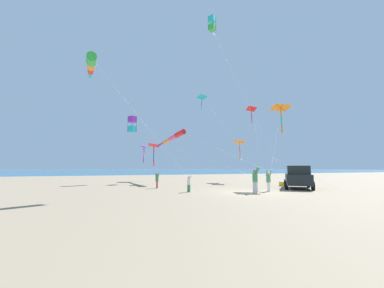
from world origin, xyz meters
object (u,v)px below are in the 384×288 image
at_px(person_adult_flyer, 255,179).
at_px(kite_delta_striped_overhead, 281,108).
at_px(cooler_box, 283,184).
at_px(person_child_green_jacket, 268,180).
at_px(kite_delta_teal_far_right, 240,142).
at_px(kite_box_small_distant, 132,124).
at_px(kite_delta_orange_high_right, 144,147).
at_px(parked_car, 298,177).
at_px(person_child_grey_jacket, 157,180).
at_px(kite_box_black_fish_shape, 212,24).
at_px(kite_delta_checkered_midright, 154,145).
at_px(kite_delta_red_high_left, 202,98).
at_px(kite_delta_blue_topmost, 252,109).
at_px(person_bystander_far, 189,183).
at_px(kite_windsock_rainbow_low_near, 91,64).
at_px(kite_windsock_white_trailing, 174,137).

relative_size(person_adult_flyer, kite_delta_striped_overhead, 0.24).
height_order(cooler_box, person_child_green_jacket, person_child_green_jacket).
bearing_deg(person_adult_flyer, kite_delta_teal_far_right, -30.81).
xyz_separation_m(kite_box_small_distant, kite_delta_orange_high_right, (-1.26, -1.15, -2.68)).
height_order(parked_car, person_child_grey_jacket, parked_car).
distance_m(person_child_grey_jacket, kite_delta_orange_high_right, 7.75).
xyz_separation_m(person_adult_flyer, kite_box_black_fish_shape, (5.16, 0.30, 13.92)).
height_order(kite_delta_checkered_midright, kite_delta_red_high_left, kite_delta_red_high_left).
distance_m(kite_delta_red_high_left, kite_delta_blue_topmost, 7.63).
xyz_separation_m(kite_delta_red_high_left, kite_delta_teal_far_right, (-4.48, -2.60, -6.19)).
distance_m(person_bystander_far, kite_delta_red_high_left, 17.48).
relative_size(parked_car, kite_delta_red_high_left, 0.39).
bearing_deg(kite_box_small_distant, kite_delta_teal_far_right, -111.77).
xyz_separation_m(person_child_green_jacket, kite_delta_striped_overhead, (2.31, -3.74, 6.18)).
bearing_deg(person_child_green_jacket, person_adult_flyer, 106.30).
height_order(kite_delta_checkered_midright, kite_delta_striped_overhead, kite_delta_striped_overhead).
bearing_deg(parked_car, cooler_box, -20.96).
bearing_deg(kite_delta_striped_overhead, kite_delta_teal_far_right, -5.77).
xyz_separation_m(parked_car, kite_delta_checkered_midright, (16.68, 7.48, 3.71)).
bearing_deg(kite_delta_checkered_midright, kite_windsock_rainbow_low_near, 146.37).
height_order(parked_car, cooler_box, parked_car).
distance_m(kite_box_small_distant, kite_delta_blue_topmost, 16.88).
bearing_deg(kite_delta_orange_high_right, kite_delta_blue_topmost, -88.25).
height_order(parked_car, person_bystander_far, parked_car).
xyz_separation_m(cooler_box, person_bystander_far, (-1.66, 10.31, 0.44)).
bearing_deg(kite_delta_blue_topmost, kite_delta_checkered_midright, 72.34).
distance_m(person_adult_flyer, kite_delta_checkered_midright, 18.55).
relative_size(kite_windsock_rainbow_low_near, kite_delta_orange_high_right, 0.92).
relative_size(kite_windsock_rainbow_low_near, kite_windsock_white_trailing, 0.78).
distance_m(kite_box_small_distant, kite_delta_striped_overhead, 16.15).
relative_size(parked_car, kite_box_black_fish_shape, 0.28).
height_order(kite_windsock_white_trailing, kite_box_black_fish_shape, kite_box_black_fish_shape).
xyz_separation_m(kite_windsock_rainbow_low_near, kite_box_small_distant, (9.19, -4.78, -2.58)).
relative_size(person_child_green_jacket, kite_delta_orange_high_right, 0.15).
bearing_deg(kite_delta_blue_topmost, kite_windsock_white_trailing, 95.83).
relative_size(cooler_box, person_adult_flyer, 0.35).
bearing_deg(kite_delta_checkered_midright, kite_delta_striped_overhead, -154.50).
height_order(kite_delta_red_high_left, kite_delta_teal_far_right, kite_delta_red_high_left).
distance_m(person_child_green_jacket, kite_windsock_rainbow_low_near, 15.45).
bearing_deg(kite_delta_striped_overhead, kite_delta_orange_high_right, 42.22).
bearing_deg(person_child_grey_jacket, parked_car, -116.07).
xyz_separation_m(person_bystander_far, kite_windsock_rainbow_low_near, (3.11, 6.54, 8.64)).
height_order(parked_car, kite_delta_striped_overhead, kite_delta_striped_overhead).
bearing_deg(person_child_green_jacket, person_child_grey_jacket, 47.11).
relative_size(person_bystander_far, kite_delta_teal_far_right, 0.11).
height_order(cooler_box, kite_windsock_white_trailing, kite_windsock_white_trailing).
xyz_separation_m(cooler_box, kite_delta_striped_overhead, (-1.32, 1.21, 6.80)).
distance_m(person_bystander_far, kite_windsock_rainbow_low_near, 11.27).
distance_m(person_adult_flyer, kite_box_small_distant, 16.76).
bearing_deg(kite_box_small_distant, parked_car, -140.41).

